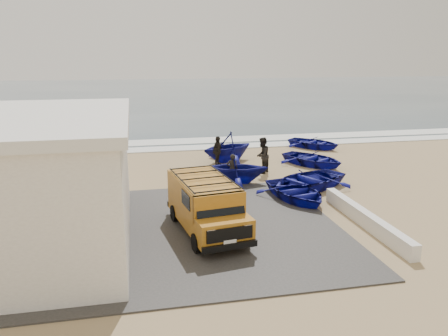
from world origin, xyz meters
TOP-DOWN VIEW (x-y plane):
  - ground at (0.00, 0.00)m, footprint 160.00×160.00m
  - slab at (-2.00, -2.00)m, footprint 12.00×10.00m
  - ocean at (0.00, 56.00)m, footprint 180.00×88.00m
  - surf_line at (0.00, 12.00)m, footprint 180.00×1.60m
  - surf_wash at (0.00, 14.50)m, footprint 180.00×2.20m
  - parapet at (5.00, -3.00)m, footprint 0.35×6.00m
  - van at (-0.81, -2.28)m, footprint 2.42×4.74m
  - boat_near_left at (3.55, 0.32)m, footprint 3.33×4.13m
  - boat_near_right at (4.67, 1.78)m, footprint 5.01×4.45m
  - boat_mid_left at (1.59, 3.34)m, footprint 3.64×3.33m
  - boat_mid_right at (6.70, 5.94)m, footprint 4.22×4.55m
  - boat_far_left at (2.17, 7.91)m, footprint 4.23×4.02m
  - boat_far_right at (8.68, 10.41)m, footprint 4.22×4.35m
  - fisherman_front at (1.41, 3.27)m, footprint 0.59×0.42m
  - fisherman_middle at (3.41, 4.94)m, footprint 1.16×1.19m
  - fisherman_back at (1.39, 6.94)m, footprint 0.95×1.04m

SIDE VIEW (x-z plane):
  - ground at x=0.00m, z-range 0.00..0.00m
  - ocean at x=0.00m, z-range 0.00..0.01m
  - surf_wash at x=0.00m, z-range 0.00..0.04m
  - slab at x=-2.00m, z-range 0.00..0.05m
  - surf_line at x=0.00m, z-range 0.00..0.06m
  - parapet at x=5.00m, z-range 0.00..0.55m
  - boat_far_right at x=8.68m, z-range 0.00..0.74m
  - boat_near_left at x=3.55m, z-range 0.00..0.76m
  - boat_mid_right at x=6.70m, z-range 0.00..0.77m
  - boat_near_right at x=4.67m, z-range 0.00..0.86m
  - fisherman_front at x=1.41m, z-range 0.00..1.49m
  - boat_mid_left at x=1.59m, z-range 0.00..1.63m
  - fisherman_back at x=1.39m, z-range 0.00..1.70m
  - boat_far_left at x=2.17m, z-range 0.00..1.75m
  - fisherman_middle at x=3.41m, z-range 0.00..1.93m
  - van at x=-0.81m, z-range 0.07..2.02m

